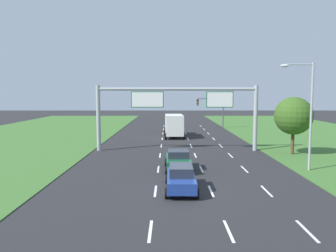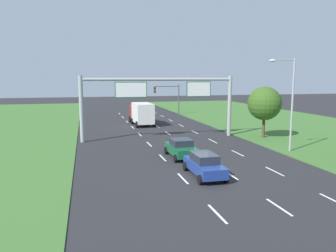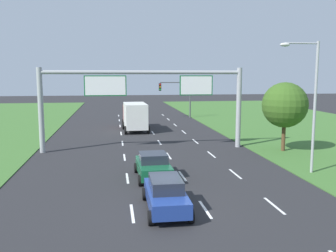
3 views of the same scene
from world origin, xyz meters
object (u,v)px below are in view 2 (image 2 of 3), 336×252
Objects in this scene: sign_gantry at (160,95)px; traffic_light_mast at (169,94)px; roadside_tree_mid at (265,104)px; box_truck at (141,113)px; street_lamp at (289,97)px; car_lead_silver at (204,165)px; car_near_red at (181,148)px.

sign_gantry is 23.71m from traffic_light_mast.
box_truck is at bearing 130.20° from roadside_tree_mid.
roadside_tree_mid is at bearing -11.99° from sign_gantry.
street_lamp reaches higher than traffic_light_mast.
box_truck is 1.30× the size of traffic_light_mast.
street_lamp reaches higher than car_lead_silver.
traffic_light_mast is 25.58m from roadside_tree_mid.
car_near_red is 9.87m from sign_gantry.
sign_gantry is at bearing -106.52° from traffic_light_mast.
sign_gantry is at bearing 168.01° from roadside_tree_mid.
roadside_tree_mid reaches higher than car_lead_silver.
sign_gantry is at bearing 89.44° from car_lead_silver.
street_lamp reaches higher than roadside_tree_mid.
street_lamp is (9.78, -9.33, 0.19)m from sign_gantry.
roadside_tree_mid is (11.45, -2.43, -0.98)m from sign_gantry.
box_truck is at bearing 115.77° from street_lamp.
street_lamp is 1.47× the size of roadside_tree_mid.
roadside_tree_mid is (11.66, -13.80, 2.19)m from box_truck.
box_truck is 11.80m from sign_gantry.
car_lead_silver is 26.00m from box_truck.
sign_gantry is 13.52m from street_lamp.
street_lamp is at bearing -103.59° from roadside_tree_mid.
sign_gantry is at bearing 136.35° from street_lamp.
car_lead_silver is 38.09m from traffic_light_mast.
car_lead_silver is 0.76× the size of roadside_tree_mid.
box_truck is 1.26× the size of roadside_tree_mid.
traffic_light_mast is 0.66× the size of street_lamp.
sign_gantry reaches higher than box_truck.
car_near_red is at bearing -91.89° from box_truck.
car_near_red is 32.58m from traffic_light_mast.
car_lead_silver is 12.09m from street_lamp.
sign_gantry reaches higher than traffic_light_mast.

